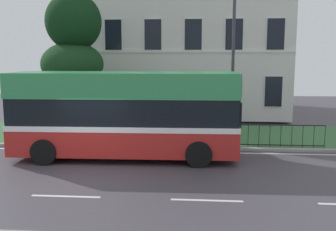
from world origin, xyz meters
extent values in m
cube|color=#443E47|center=(0.00, 0.00, -0.03)|extent=(60.00, 56.00, 0.06)
cube|color=silver|center=(0.00, 3.65, 0.00)|extent=(54.00, 0.14, 0.01)
cube|color=silver|center=(0.00, -1.80, 0.00)|extent=(2.00, 0.12, 0.01)
cube|color=silver|center=(4.00, -1.80, 0.00)|extent=(2.00, 0.12, 0.01)
cube|color=#9E9E99|center=(0.00, 4.12, 0.06)|extent=(57.00, 0.24, 0.12)
cube|color=#3E713F|center=(0.00, 6.90, 0.06)|extent=(57.00, 5.32, 0.12)
cube|color=silver|center=(2.22, 16.22, 5.49)|extent=(14.16, 10.66, 10.73)
cube|color=white|center=(2.22, 10.86, 4.30)|extent=(14.16, 0.06, 0.20)
cube|color=#2D333D|center=(2.22, 10.85, 1.22)|extent=(1.10, 0.06, 2.20)
cube|color=white|center=(-3.68, 10.85, 1.94)|extent=(1.09, 0.04, 1.86)
cube|color=black|center=(-3.68, 10.83, 1.94)|extent=(0.99, 0.03, 1.76)
cube|color=white|center=(-1.32, 10.85, 1.94)|extent=(1.09, 0.04, 1.86)
cube|color=black|center=(-1.32, 10.83, 1.94)|extent=(0.99, 0.03, 1.76)
cube|color=white|center=(1.04, 10.85, 1.94)|extent=(1.09, 0.04, 1.86)
cube|color=black|center=(1.04, 10.83, 1.94)|extent=(0.99, 0.03, 1.76)
cube|color=white|center=(3.40, 10.85, 1.94)|extent=(1.09, 0.04, 1.86)
cube|color=black|center=(3.40, 10.83, 1.94)|extent=(0.99, 0.03, 1.76)
cube|color=white|center=(5.76, 10.85, 1.94)|extent=(1.09, 0.04, 1.86)
cube|color=black|center=(5.76, 10.83, 1.94)|extent=(0.99, 0.03, 1.76)
cube|color=white|center=(8.12, 10.85, 1.94)|extent=(1.09, 0.04, 1.86)
cube|color=black|center=(8.12, 10.83, 1.94)|extent=(0.99, 0.03, 1.76)
cube|color=white|center=(-3.68, 10.85, 5.24)|extent=(1.09, 0.04, 1.86)
cube|color=black|center=(-3.68, 10.83, 5.24)|extent=(0.99, 0.03, 1.76)
cube|color=white|center=(-1.32, 10.85, 5.24)|extent=(1.09, 0.04, 1.86)
cube|color=black|center=(-1.32, 10.83, 5.24)|extent=(0.99, 0.03, 1.76)
cube|color=white|center=(1.04, 10.85, 5.24)|extent=(1.09, 0.04, 1.86)
cube|color=black|center=(1.04, 10.83, 5.24)|extent=(0.99, 0.03, 1.76)
cube|color=white|center=(3.40, 10.85, 5.24)|extent=(1.09, 0.04, 1.86)
cube|color=black|center=(3.40, 10.83, 5.24)|extent=(0.99, 0.03, 1.76)
cube|color=white|center=(5.76, 10.85, 5.24)|extent=(1.09, 0.04, 1.86)
cube|color=black|center=(5.76, 10.83, 5.24)|extent=(0.99, 0.03, 1.76)
cube|color=white|center=(8.12, 10.85, 5.24)|extent=(1.09, 0.04, 1.86)
cube|color=black|center=(8.12, 10.83, 5.24)|extent=(0.99, 0.03, 1.76)
cube|color=black|center=(2.22, 4.40, 1.07)|extent=(13.77, 0.04, 0.04)
cube|color=black|center=(2.22, 4.40, 0.20)|extent=(13.77, 0.04, 0.04)
cylinder|color=black|center=(-4.66, 4.40, 0.59)|extent=(0.02, 0.02, 0.95)
cylinder|color=black|center=(-4.20, 4.40, 0.59)|extent=(0.02, 0.02, 0.95)
cylinder|color=black|center=(-3.74, 4.40, 0.59)|extent=(0.02, 0.02, 0.95)
cylinder|color=black|center=(-3.28, 4.40, 0.59)|extent=(0.02, 0.02, 0.95)
cylinder|color=black|center=(-2.83, 4.40, 0.59)|extent=(0.02, 0.02, 0.95)
cylinder|color=black|center=(-2.37, 4.40, 0.59)|extent=(0.02, 0.02, 0.95)
cylinder|color=black|center=(-1.91, 4.40, 0.59)|extent=(0.02, 0.02, 0.95)
cylinder|color=black|center=(-1.45, 4.40, 0.59)|extent=(0.02, 0.02, 0.95)
cylinder|color=black|center=(-0.99, 4.40, 0.59)|extent=(0.02, 0.02, 0.95)
cylinder|color=black|center=(-0.53, 4.40, 0.59)|extent=(0.02, 0.02, 0.95)
cylinder|color=black|center=(-0.07, 4.40, 0.59)|extent=(0.02, 0.02, 0.95)
cylinder|color=black|center=(0.39, 4.40, 0.59)|extent=(0.02, 0.02, 0.95)
cylinder|color=black|center=(0.85, 4.40, 0.59)|extent=(0.02, 0.02, 0.95)
cylinder|color=black|center=(1.30, 4.40, 0.59)|extent=(0.02, 0.02, 0.95)
cylinder|color=black|center=(1.76, 4.40, 0.59)|extent=(0.02, 0.02, 0.95)
cylinder|color=black|center=(2.22, 4.40, 0.59)|extent=(0.02, 0.02, 0.95)
cylinder|color=black|center=(2.68, 4.40, 0.59)|extent=(0.02, 0.02, 0.95)
cylinder|color=black|center=(3.14, 4.40, 0.59)|extent=(0.02, 0.02, 0.95)
cylinder|color=black|center=(3.60, 4.40, 0.59)|extent=(0.02, 0.02, 0.95)
cylinder|color=black|center=(4.06, 4.40, 0.59)|extent=(0.02, 0.02, 0.95)
cylinder|color=black|center=(4.52, 4.40, 0.59)|extent=(0.02, 0.02, 0.95)
cylinder|color=black|center=(4.97, 4.40, 0.59)|extent=(0.02, 0.02, 0.95)
cylinder|color=black|center=(5.43, 4.40, 0.59)|extent=(0.02, 0.02, 0.95)
cylinder|color=black|center=(5.89, 4.40, 0.59)|extent=(0.02, 0.02, 0.95)
cylinder|color=black|center=(6.35, 4.40, 0.59)|extent=(0.02, 0.02, 0.95)
cylinder|color=black|center=(6.81, 4.40, 0.59)|extent=(0.02, 0.02, 0.95)
cylinder|color=black|center=(7.27, 4.40, 0.59)|extent=(0.02, 0.02, 0.95)
cylinder|color=black|center=(7.73, 4.40, 0.59)|extent=(0.02, 0.02, 0.95)
cylinder|color=black|center=(8.19, 4.40, 0.59)|extent=(0.02, 0.02, 0.95)
cylinder|color=black|center=(8.65, 4.40, 0.59)|extent=(0.02, 0.02, 0.95)
cylinder|color=black|center=(9.10, 4.40, 0.59)|extent=(0.02, 0.02, 0.95)
cylinder|color=#423328|center=(-2.80, 7.74, 1.04)|extent=(0.56, 0.56, 1.84)
ellipsoid|color=#13351E|center=(-3.01, 7.84, 1.41)|extent=(4.36, 4.36, 2.82)
ellipsoid|color=#17391B|center=(-2.83, 7.74, 3.57)|extent=(3.22, 3.22, 2.31)
ellipsoid|color=black|center=(-2.69, 7.75, 5.73)|extent=(2.86, 2.86, 2.96)
cube|color=#AF221E|center=(0.92, 2.52, 0.82)|extent=(8.64, 2.52, 1.11)
cube|color=white|center=(0.92, 2.52, 1.33)|extent=(8.66, 2.54, 0.20)
cube|color=black|center=(0.92, 2.52, 1.90)|extent=(8.56, 2.48, 1.05)
cube|color=#2F8A4D|center=(0.92, 2.52, 2.89)|extent=(8.64, 2.52, 0.93)
cube|color=black|center=(5.23, 2.60, 1.85)|extent=(0.10, 1.98, 0.97)
cube|color=black|center=(5.23, 2.60, 2.84)|extent=(0.09, 1.69, 0.59)
cylinder|color=silver|center=(5.22, 3.36, 0.48)|extent=(0.04, 0.20, 0.20)
cylinder|color=silver|center=(5.25, 1.85, 0.48)|extent=(0.04, 0.20, 0.20)
cylinder|color=black|center=(3.73, 3.70, 0.48)|extent=(0.97, 0.32, 0.96)
cylinder|color=black|center=(3.77, 1.45, 0.48)|extent=(0.97, 0.32, 0.96)
cylinder|color=black|center=(-1.94, 3.59, 0.48)|extent=(0.97, 0.32, 0.96)
cylinder|color=black|center=(-1.90, 1.34, 0.48)|extent=(0.97, 0.32, 0.96)
cylinder|color=#333338|center=(5.25, 5.38, 3.82)|extent=(0.14, 0.14, 7.39)
cylinder|color=#23472D|center=(3.38, 4.96, 0.57)|extent=(0.50, 0.50, 0.90)
ellipsoid|color=black|center=(3.38, 4.96, 1.10)|extent=(0.51, 0.51, 0.17)
camera|label=1|loc=(3.73, -12.01, 3.92)|focal=41.12mm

